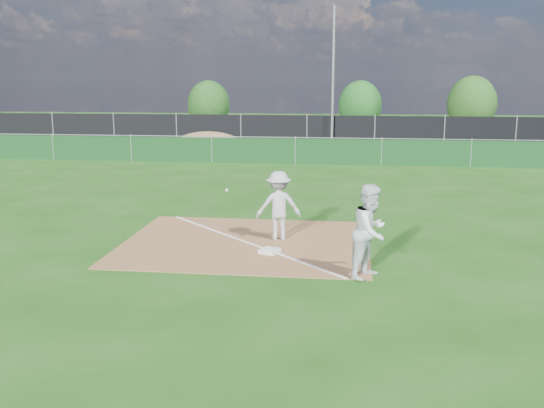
{
  "coord_description": "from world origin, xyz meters",
  "views": [
    {
      "loc": [
        2.42,
        -13.23,
        4.01
      ],
      "look_at": [
        0.65,
        1.0,
        1.0
      ],
      "focal_mm": 40.0,
      "sensor_mm": 36.0,
      "label": 1
    }
  ],
  "objects_px": {
    "car_right": "(368,128)",
    "tree_mid": "(360,105)",
    "runner": "(371,231)",
    "tree_left": "(209,105)",
    "tree_right": "(472,104)",
    "car_mid": "(324,128)",
    "light_pole": "(333,77)",
    "first_base": "(270,251)",
    "play_at_first": "(279,205)",
    "car_left": "(193,126)"
  },
  "relations": [
    {
      "from": "car_right",
      "to": "tree_mid",
      "type": "height_order",
      "value": "tree_mid"
    },
    {
      "from": "runner",
      "to": "tree_left",
      "type": "height_order",
      "value": "tree_left"
    },
    {
      "from": "tree_right",
      "to": "tree_left",
      "type": "bearing_deg",
      "value": 179.81
    },
    {
      "from": "runner",
      "to": "car_mid",
      "type": "xyz_separation_m",
      "value": [
        -2.13,
        29.1,
        -0.29
      ]
    },
    {
      "from": "runner",
      "to": "tree_left",
      "type": "distance_m",
      "value": 35.68
    },
    {
      "from": "light_pole",
      "to": "first_base",
      "type": "xyz_separation_m",
      "value": [
        -0.8,
        -22.53,
        -3.94
      ]
    },
    {
      "from": "light_pole",
      "to": "first_base",
      "type": "relative_size",
      "value": 19.61
    },
    {
      "from": "tree_mid",
      "to": "car_right",
      "type": "bearing_deg",
      "value": -84.44
    },
    {
      "from": "light_pole",
      "to": "first_base",
      "type": "height_order",
      "value": "light_pole"
    },
    {
      "from": "car_mid",
      "to": "tree_mid",
      "type": "height_order",
      "value": "tree_mid"
    },
    {
      "from": "play_at_first",
      "to": "light_pole",
      "type": "bearing_deg",
      "value": 88.02
    },
    {
      "from": "first_base",
      "to": "car_right",
      "type": "relative_size",
      "value": 0.09
    },
    {
      "from": "runner",
      "to": "car_mid",
      "type": "distance_m",
      "value": 29.18
    },
    {
      "from": "light_pole",
      "to": "first_base",
      "type": "bearing_deg",
      "value": -92.04
    },
    {
      "from": "car_left",
      "to": "car_mid",
      "type": "distance_m",
      "value": 8.87
    },
    {
      "from": "tree_left",
      "to": "play_at_first",
      "type": "bearing_deg",
      "value": -74.02
    },
    {
      "from": "car_mid",
      "to": "light_pole",
      "type": "bearing_deg",
      "value": 163.62
    },
    {
      "from": "play_at_first",
      "to": "tree_mid",
      "type": "height_order",
      "value": "tree_mid"
    },
    {
      "from": "runner",
      "to": "car_mid",
      "type": "relative_size",
      "value": 0.48
    },
    {
      "from": "car_mid",
      "to": "car_right",
      "type": "height_order",
      "value": "car_mid"
    },
    {
      "from": "tree_left",
      "to": "tree_mid",
      "type": "height_order",
      "value": "tree_left"
    },
    {
      "from": "car_mid",
      "to": "car_right",
      "type": "distance_m",
      "value": 2.99
    },
    {
      "from": "tree_left",
      "to": "first_base",
      "type": "bearing_deg",
      "value": -74.7
    },
    {
      "from": "runner",
      "to": "car_right",
      "type": "height_order",
      "value": "runner"
    },
    {
      "from": "runner",
      "to": "tree_mid",
      "type": "distance_m",
      "value": 34.4
    },
    {
      "from": "first_base",
      "to": "tree_mid",
      "type": "xyz_separation_m",
      "value": [
        2.6,
        32.96,
        1.89
      ]
    },
    {
      "from": "light_pole",
      "to": "play_at_first",
      "type": "xyz_separation_m",
      "value": [
        -0.74,
        -21.3,
        -3.12
      ]
    },
    {
      "from": "light_pole",
      "to": "tree_mid",
      "type": "relative_size",
      "value": 2.11
    },
    {
      "from": "first_base",
      "to": "tree_left",
      "type": "relative_size",
      "value": 0.11
    },
    {
      "from": "car_left",
      "to": "car_mid",
      "type": "bearing_deg",
      "value": -96.3
    },
    {
      "from": "car_mid",
      "to": "tree_left",
      "type": "bearing_deg",
      "value": 38.0
    },
    {
      "from": "car_left",
      "to": "tree_left",
      "type": "bearing_deg",
      "value": -10.89
    },
    {
      "from": "first_base",
      "to": "car_mid",
      "type": "xyz_separation_m",
      "value": [
        0.12,
        27.68,
        0.61
      ]
    },
    {
      "from": "car_left",
      "to": "tree_right",
      "type": "bearing_deg",
      "value": -86.24
    },
    {
      "from": "runner",
      "to": "car_right",
      "type": "xyz_separation_m",
      "value": [
        0.83,
        29.57,
        -0.3
      ]
    },
    {
      "from": "light_pole",
      "to": "car_mid",
      "type": "bearing_deg",
      "value": 97.6
    },
    {
      "from": "car_right",
      "to": "runner",
      "type": "bearing_deg",
      "value": -179.48
    },
    {
      "from": "first_base",
      "to": "car_mid",
      "type": "height_order",
      "value": "car_mid"
    },
    {
      "from": "tree_right",
      "to": "car_mid",
      "type": "bearing_deg",
      "value": -155.76
    },
    {
      "from": "play_at_first",
      "to": "car_right",
      "type": "distance_m",
      "value": 27.08
    },
    {
      "from": "car_left",
      "to": "tree_right",
      "type": "height_order",
      "value": "tree_right"
    },
    {
      "from": "first_base",
      "to": "car_left",
      "type": "distance_m",
      "value": 28.07
    },
    {
      "from": "car_right",
      "to": "tree_right",
      "type": "distance_m",
      "value": 8.77
    },
    {
      "from": "car_mid",
      "to": "car_right",
      "type": "xyz_separation_m",
      "value": [
        2.95,
        0.46,
        -0.01
      ]
    },
    {
      "from": "play_at_first",
      "to": "runner",
      "type": "bearing_deg",
      "value": -50.7
    },
    {
      "from": "runner",
      "to": "tree_mid",
      "type": "xyz_separation_m",
      "value": [
        0.36,
        34.39,
        0.99
      ]
    },
    {
      "from": "light_pole",
      "to": "tree_left",
      "type": "bearing_deg",
      "value": 134.26
    },
    {
      "from": "play_at_first",
      "to": "car_left",
      "type": "distance_m",
      "value": 26.92
    },
    {
      "from": "car_right",
      "to": "tree_left",
      "type": "bearing_deg",
      "value": 72.23
    },
    {
      "from": "first_base",
      "to": "play_at_first",
      "type": "xyz_separation_m",
      "value": [
        0.06,
        1.23,
        0.82
      ]
    }
  ]
}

